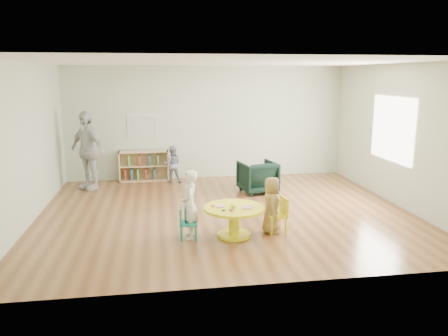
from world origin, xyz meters
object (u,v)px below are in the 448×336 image
kid_chair_right (279,213)px  adult_caretaker (88,150)px  activity_table (234,216)px  bookshelf (143,166)px  toddler (172,164)px  armchair (258,177)px  child_right (272,205)px  kid_chair_left (186,222)px  child_left (190,205)px

kid_chair_right → adult_caretaker: size_ratio=0.33×
activity_table → adult_caretaker: bearing=128.5°
activity_table → bookshelf: bearing=110.6°
toddler → adult_caretaker: (-1.92, -0.34, 0.45)m
kid_chair_right → armchair: bearing=-12.2°
activity_table → child_right: size_ratio=1.04×
kid_chair_right → toddler: size_ratio=0.66×
activity_table → child_right: (0.64, 0.07, 0.13)m
activity_table → toddler: bearing=102.5°
toddler → bookshelf: bearing=-18.6°
kid_chair_right → bookshelf: bookshelf is taller
kid_chair_left → adult_caretaker: adult_caretaker is taller
activity_table → armchair: armchair is taller
child_left → activity_table: bearing=92.6°
kid_chair_left → child_left: (0.07, 0.05, 0.27)m
toddler → adult_caretaker: size_ratio=0.50×
kid_chair_left → toddler: bearing=-175.0°
kid_chair_left → child_right: bearing=97.7°
child_left → toddler: (-0.14, 3.80, -0.10)m
activity_table → kid_chair_right: 0.77m
kid_chair_left → child_right: size_ratio=0.56×
activity_table → child_left: (-0.72, 0.03, 0.22)m
bookshelf → adult_caretaker: bearing=-152.0°
bookshelf → activity_table: bearing=-69.4°
kid_chair_left → adult_caretaker: (-1.99, 3.51, 0.61)m
activity_table → child_left: bearing=177.6°
child_right → adult_caretaker: size_ratio=0.53×
child_left → kid_chair_right: bearing=97.0°
bookshelf → child_right: bearing=-61.6°
activity_table → kid_chair_right: bearing=6.2°
bookshelf → child_left: bearing=-78.4°
activity_table → adult_caretaker: size_ratio=0.55×
kid_chair_left → armchair: armchair is taller
child_left → child_right: child_left is taller
armchair → child_left: (-1.71, -2.59, 0.21)m
armchair → child_right: child_right is taller
kid_chair_right → armchair: armchair is taller
kid_chair_left → bookshelf: bearing=-165.4°
bookshelf → toddler: (0.71, -0.30, 0.09)m
activity_table → child_left: child_left is taller
activity_table → armchair: size_ratio=1.28×
activity_table → toddler: size_ratio=1.09×
kid_chair_left → kid_chair_right: kid_chair_right is taller
kid_chair_right → child_left: size_ratio=0.54×
activity_table → toddler: (-0.85, 3.83, 0.11)m
activity_table → toddler: toddler is taller
child_right → bookshelf: bearing=40.1°
adult_caretaker → toddler: bearing=52.6°
bookshelf → toddler: toddler is taller
bookshelf → child_right: (2.20, -4.06, 0.11)m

